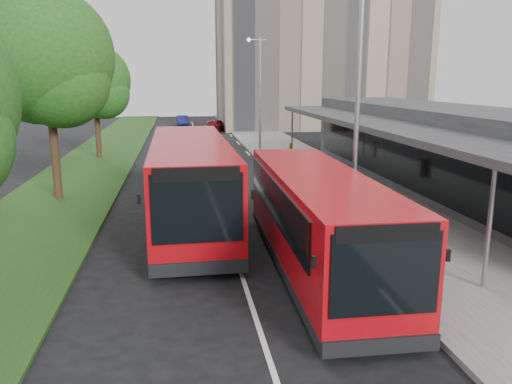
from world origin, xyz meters
TOP-DOWN VIEW (x-y plane):
  - ground at (0.00, 0.00)m, footprint 120.00×120.00m
  - pavement at (6.00, 20.00)m, footprint 5.00×80.00m
  - grass_verge at (-7.00, 20.00)m, footprint 5.00×80.00m
  - lane_centre_line at (0.00, 15.00)m, footprint 0.12×70.00m
  - kerb_dashes at (3.30, 19.00)m, footprint 0.12×56.00m
  - office_block at (14.00, 42.00)m, footprint 22.00×12.00m
  - station_building at (10.86, 8.00)m, footprint 7.70×26.00m
  - tree_mid at (-7.01, 9.05)m, footprint 5.64×5.64m
  - tree_far at (-7.01, 21.05)m, footprint 4.71×4.71m
  - lamp_post_near at (4.12, 2.00)m, footprint 1.44×0.28m
  - lamp_post_far at (4.12, 22.00)m, footprint 1.44×0.28m
  - bus_main at (2.15, -0.82)m, footprint 2.69×9.87m
  - bus_second at (-1.24, 4.18)m, footprint 3.02×11.15m
  - litter_bin at (5.36, 11.09)m, footprint 0.57×0.57m
  - bollard at (5.54, 17.81)m, footprint 0.19×0.19m
  - car_near at (1.90, 37.50)m, footprint 2.95×4.03m
  - car_far at (-1.19, 45.23)m, footprint 1.45×3.61m

SIDE VIEW (x-z plane):
  - ground at x=0.00m, z-range 0.00..0.00m
  - kerb_dashes at x=3.30m, z-range 0.00..0.01m
  - lane_centre_line at x=0.00m, z-range 0.00..0.01m
  - grass_verge at x=-7.00m, z-range 0.00..0.10m
  - pavement at x=6.00m, z-range 0.00..0.15m
  - car_far at x=-1.19m, z-range 0.00..1.17m
  - car_near at x=1.90m, z-range 0.00..1.28m
  - litter_bin at x=5.36m, z-range 0.15..1.15m
  - bollard at x=5.54m, z-range 0.15..1.22m
  - bus_main at x=2.15m, z-range 0.04..2.81m
  - bus_second at x=-1.24m, z-range 0.04..3.19m
  - station_building at x=10.86m, z-range 0.04..4.04m
  - lamp_post_near at x=4.12m, z-range 0.72..8.72m
  - lamp_post_far at x=4.12m, z-range 0.72..8.72m
  - tree_far at x=-7.01m, z-range 1.10..8.66m
  - tree_mid at x=-7.01m, z-range 1.32..10.39m
  - office_block at x=14.00m, z-range 0.00..18.00m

